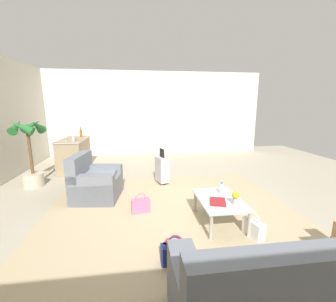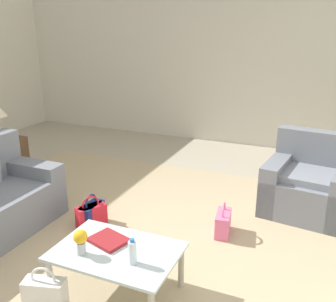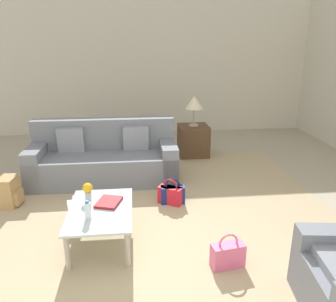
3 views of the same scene
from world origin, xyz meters
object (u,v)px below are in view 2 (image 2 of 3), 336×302
handbag_white (45,293)px  handbag_red (91,215)px  coffee_table (117,256)px  handbag_navy (92,214)px  armchair (309,186)px  side_table (1,159)px  flower_vase (81,240)px  water_bottle (132,252)px  handbag_pink (223,223)px  coffee_table_book (109,240)px

handbag_white → handbag_red: 1.26m
coffee_table → handbag_navy: coffee_table is taller
armchair → handbag_navy: armchair is taller
side_table → coffee_table: bearing=-28.2°
side_table → handbag_red: bearing=-18.6°
side_table → handbag_white: bearing=-38.2°
flower_vase → handbag_navy: bearing=121.4°
handbag_red → water_bottle: bearing=-42.4°
handbag_navy → handbag_pink: bearing=15.1°
armchair → handbag_pink: size_ratio=2.89×
handbag_navy → handbag_pink: (1.38, 0.37, 0.00)m
water_bottle → armchair: bearing=64.0°
coffee_table_book → handbag_white: size_ratio=0.81×
armchair → flower_vase: bearing=-123.4°
coffee_table → handbag_navy: size_ratio=2.73×
coffee_table_book → handbag_navy: size_ratio=0.81×
armchair → flower_vase: size_ratio=5.05×
coffee_table → coffee_table_book: 0.16m
coffee_table_book → coffee_table: bearing=-16.5°
handbag_red → handbag_navy: bearing=118.0°
handbag_pink → flower_vase: bearing=-118.4°
coffee_table_book → flower_vase: bearing=-96.3°
side_table → handbag_white: 3.01m
side_table → handbag_navy: bearing=-17.8°
flower_vase → handbag_white: (-0.22, -0.21, -0.40)m
handbag_navy → handbag_white: 1.29m
handbag_red → handbag_pink: (1.36, 0.41, 0.00)m
water_bottle → handbag_navy: bearing=137.0°
coffee_table_book → handbag_red: 1.07m
water_bottle → coffee_table: bearing=153.4°
handbag_navy → handbag_white: bearing=-71.7°
handbag_pink → coffee_table: bearing=-113.3°
handbag_navy → handbag_white: (0.41, -1.23, 0.00)m
coffee_table_book → handbag_pink: coffee_table_book is taller
handbag_red → handbag_pink: 1.42m
armchair → handbag_pink: bearing=-129.9°
coffee_table_book → flower_vase: (-0.10, -0.23, 0.11)m
flower_vase → handbag_pink: bearing=61.6°
side_table → handbag_white: side_table is taller
coffee_table_book → side_table: 3.04m
handbag_pink → armchair: bearing=50.1°
handbag_navy → handbag_red: same height
coffee_table_book → handbag_pink: size_ratio=0.81×
water_bottle → handbag_pink: (0.33, 1.34, -0.37)m
water_bottle → coffee_table_book: (-0.32, 0.18, -0.08)m
coffee_table → water_bottle: (0.20, -0.10, 0.15)m
armchair → handbag_white: (-1.75, -2.53, -0.18)m
water_bottle → handbag_white: water_bottle is taller
coffee_table → handbag_red: coffee_table is taller
coffee_table → armchair: bearing=58.9°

